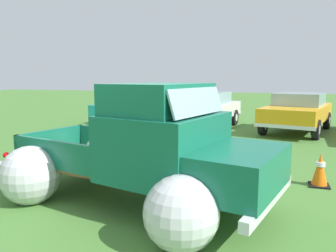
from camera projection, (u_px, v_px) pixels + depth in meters
The scene contains 8 objects.
ground_plane at pixel (132, 200), 5.48m from camera, with size 80.00×80.00×0.00m, color #477A33.
vintage_pickup_truck at pixel (151, 158), 5.17m from camera, with size 4.93×3.55×1.96m.
show_car_0 at pixel (136, 106), 14.26m from camera, with size 1.84×4.69×1.43m.
show_car_1 at pixel (204, 109), 13.09m from camera, with size 2.51×4.59×1.43m.
show_car_2 at pixel (298, 111), 12.30m from camera, with size 2.85×4.59×1.43m.
spectator_0 at pixel (119, 101), 15.58m from camera, with size 0.44×0.53×1.60m.
lane_cone_0 at pixel (238, 151), 7.74m from camera, with size 0.36×0.36×0.63m.
lane_cone_1 at pixel (320, 170), 6.13m from camera, with size 0.36×0.36×0.63m.
Camera 1 is at (2.24, -4.78, 2.01)m, focal length 35.38 mm.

